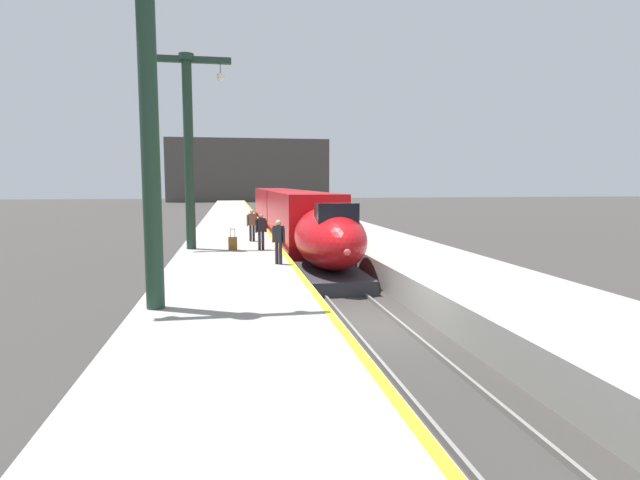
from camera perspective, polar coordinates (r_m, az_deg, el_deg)
ground_plane at (r=15.11m, az=6.11°, el=-9.51°), size 260.00×260.00×0.00m
platform_left at (r=38.89m, az=-9.81°, el=0.92°), size 4.80×110.00×1.05m
platform_right at (r=39.72m, az=1.96°, el=1.12°), size 4.80×110.00×1.05m
platform_left_safety_stripe at (r=38.91m, az=-6.46°, el=1.76°), size 0.20×107.80×0.01m
rail_main_left at (r=41.80m, az=-5.27°, el=0.72°), size 0.08×110.00×0.12m
rail_main_right at (r=41.94m, az=-3.23°, el=0.75°), size 0.08×110.00×0.12m
highspeed_train_main at (r=36.53m, az=-3.47°, el=2.87°), size 2.92×38.31×3.60m
station_column_near at (r=13.21m, az=-18.53°, el=15.53°), size 4.00×0.68×8.66m
station_column_mid at (r=24.76m, az=-14.41°, el=11.44°), size 4.00×0.68×8.87m
passenger_near_edge at (r=23.69m, az=-6.56°, el=1.26°), size 0.54×0.34×1.69m
passenger_mid_platform at (r=27.43m, az=-7.56°, el=1.93°), size 0.56×0.30×1.69m
passenger_far_waiting at (r=19.45m, az=-4.63°, el=0.18°), size 0.46×0.41×1.69m
rolling_suitcase at (r=23.97m, az=-9.66°, el=-0.38°), size 0.40×0.22×0.98m
terminus_back_wall at (r=116.08m, az=-7.89°, el=7.67°), size 36.00×2.00×14.00m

